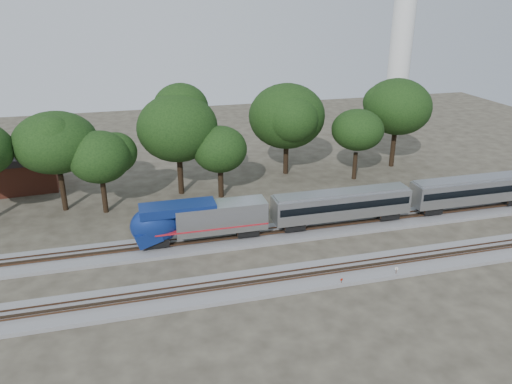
% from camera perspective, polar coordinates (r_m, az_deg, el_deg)
% --- Properties ---
extents(ground, '(160.00, 160.00, 0.00)m').
position_cam_1_polar(ground, '(54.17, 2.95, -7.85)').
color(ground, '#383328').
rests_on(ground, ground).
extents(track_far, '(160.00, 5.00, 0.73)m').
position_cam_1_polar(track_far, '(59.12, 1.19, -4.90)').
color(track_far, slate).
rests_on(track_far, ground).
extents(track_near, '(160.00, 5.00, 0.73)m').
position_cam_1_polar(track_near, '(50.81, 4.34, -9.80)').
color(track_near, slate).
rests_on(track_near, ground).
extents(train, '(88.75, 3.06, 4.51)m').
position_cam_1_polar(train, '(70.40, 23.69, 0.29)').
color(train, '#ABAEB2').
rests_on(train, ground).
extents(switch_stand_red, '(0.28, 0.08, 0.90)m').
position_cam_1_polar(switch_stand_red, '(50.20, 9.74, -10.02)').
color(switch_stand_red, '#512D19').
rests_on(switch_stand_red, ground).
extents(switch_stand_white, '(0.35, 0.12, 1.13)m').
position_cam_1_polar(switch_stand_white, '(52.82, 15.73, -8.66)').
color(switch_stand_white, '#512D19').
rests_on(switch_stand_white, ground).
extents(switch_lever, '(0.58, 0.48, 0.30)m').
position_cam_1_polar(switch_lever, '(52.70, 12.74, -9.14)').
color(switch_lever, '#512D19').
rests_on(switch_lever, ground).
extents(brick_building, '(11.48, 8.46, 5.29)m').
position_cam_1_polar(brick_building, '(80.51, -25.59, 2.19)').
color(brick_building, brown).
rests_on(brick_building, ground).
extents(tree_1, '(9.41, 9.41, 13.26)m').
position_cam_1_polar(tree_1, '(67.96, -21.94, 5.27)').
color(tree_1, black).
rests_on(tree_1, ground).
extents(tree_2, '(7.69, 7.69, 10.84)m').
position_cam_1_polar(tree_2, '(65.90, -17.45, 3.82)').
color(tree_2, black).
rests_on(tree_2, ground).
extents(tree_3, '(9.76, 9.76, 13.77)m').
position_cam_1_polar(tree_3, '(69.52, -8.95, 7.24)').
color(tree_3, black).
rests_on(tree_3, ground).
extents(tree_4, '(7.09, 7.09, 9.99)m').
position_cam_1_polar(tree_4, '(68.29, -4.15, 4.88)').
color(tree_4, black).
rests_on(tree_4, ground).
extents(tree_5, '(9.41, 9.41, 13.26)m').
position_cam_1_polar(tree_5, '(77.15, 3.54, 8.64)').
color(tree_5, black).
rests_on(tree_5, ground).
extents(tree_6, '(7.90, 7.90, 11.14)m').
position_cam_1_polar(tree_6, '(76.43, 11.53, 6.96)').
color(tree_6, black).
rests_on(tree_6, ground).
extents(tree_7, '(10.11, 10.11, 14.25)m').
position_cam_1_polar(tree_7, '(83.48, 15.85, 9.36)').
color(tree_7, black).
rests_on(tree_7, ground).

